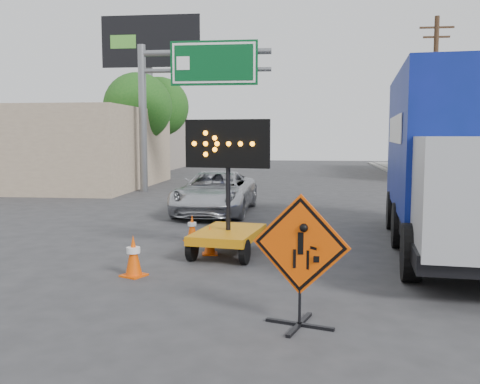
% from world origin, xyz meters
% --- Properties ---
extents(ground, '(100.00, 100.00, 0.00)m').
position_xyz_m(ground, '(0.00, 0.00, 0.00)').
color(ground, '#2D2D30').
rests_on(ground, ground).
extents(curb_right, '(0.40, 60.00, 0.12)m').
position_xyz_m(curb_right, '(7.20, 15.00, 0.06)').
color(curb_right, gray).
rests_on(curb_right, ground).
extents(storefront_left_near, '(14.00, 10.00, 4.00)m').
position_xyz_m(storefront_left_near, '(-14.00, 20.00, 2.00)').
color(storefront_left_near, tan).
rests_on(storefront_left_near, ground).
extents(storefront_left_far, '(12.00, 10.00, 4.40)m').
position_xyz_m(storefront_left_far, '(-15.00, 34.00, 2.20)').
color(storefront_left_far, gray).
rests_on(storefront_left_far, ground).
extents(highway_gantry, '(6.18, 0.38, 6.90)m').
position_xyz_m(highway_gantry, '(-4.43, 17.96, 5.07)').
color(highway_gantry, slate).
rests_on(highway_gantry, ground).
extents(billboard, '(6.10, 0.54, 9.85)m').
position_xyz_m(billboard, '(-8.35, 25.87, 7.35)').
color(billboard, slate).
rests_on(billboard, ground).
extents(utility_pole_far, '(1.80, 0.26, 9.00)m').
position_xyz_m(utility_pole_far, '(8.00, 24.00, 4.68)').
color(utility_pole_far, '#3F2B1B').
rests_on(utility_pole_far, ground).
extents(tree_left_near, '(3.71, 3.71, 6.03)m').
position_xyz_m(tree_left_near, '(-8.00, 22.00, 4.16)').
color(tree_left_near, '#3F2B1B').
rests_on(tree_left_near, ground).
extents(tree_left_far, '(4.10, 4.10, 6.66)m').
position_xyz_m(tree_left_far, '(-9.00, 30.00, 4.60)').
color(tree_left_far, '#3F2B1B').
rests_on(tree_left_far, ground).
extents(construction_sign, '(1.35, 0.96, 1.86)m').
position_xyz_m(construction_sign, '(0.97, 0.81, 0.98)').
color(construction_sign, black).
rests_on(construction_sign, ground).
extents(arrow_board, '(1.88, 2.27, 2.99)m').
position_xyz_m(arrow_board, '(-0.64, 5.08, 0.67)').
color(arrow_board, '#C5780A').
rests_on(arrow_board, ground).
extents(pickup_truck, '(2.47, 5.16, 1.42)m').
position_xyz_m(pickup_truck, '(-1.97, 11.40, 0.71)').
color(pickup_truck, '#B8BAC0').
rests_on(pickup_truck, ground).
extents(box_truck, '(3.45, 8.92, 4.13)m').
position_xyz_m(box_truck, '(4.47, 6.19, 1.87)').
color(box_truck, black).
rests_on(box_truck, ground).
extents(cone_a, '(0.53, 0.53, 0.79)m').
position_xyz_m(cone_a, '(-2.16, 3.10, 0.39)').
color(cone_a, '#E84A04').
rests_on(cone_a, ground).
extents(cone_b, '(0.40, 0.40, 0.67)m').
position_xyz_m(cone_b, '(-1.05, 5.10, 0.33)').
color(cone_b, '#E84A04').
rests_on(cone_b, ground).
extents(cone_c, '(0.44, 0.44, 0.66)m').
position_xyz_m(cone_c, '(-1.77, 6.60, 0.33)').
color(cone_c, '#E84A04').
rests_on(cone_c, ground).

